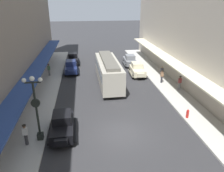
% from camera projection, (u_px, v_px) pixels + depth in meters
% --- Properties ---
extents(ground_plane, '(200.00, 200.00, 0.00)m').
position_uv_depth(ground_plane, '(122.00, 133.00, 17.61)').
color(ground_plane, '#2D2D30').
extents(sidewalk_left, '(3.00, 60.00, 0.15)m').
position_uv_depth(sidewalk_left, '(27.00, 140.00, 16.67)').
color(sidewalk_left, '#B7B5AD').
rests_on(sidewalk_left, ground).
extents(sidewalk_right, '(3.00, 60.00, 0.15)m').
position_uv_depth(sidewalk_right, '(207.00, 126.00, 18.51)').
color(sidewalk_right, '#B7B5AD').
rests_on(sidewalk_right, ground).
extents(parked_car_0, '(2.25, 4.30, 1.84)m').
position_uv_depth(parked_car_0, '(73.00, 59.00, 36.25)').
color(parked_car_0, black).
rests_on(parked_car_0, ground).
extents(parked_car_1, '(2.29, 4.31, 1.84)m').
position_uv_depth(parked_car_1, '(71.00, 67.00, 31.82)').
color(parked_car_1, '#19234C').
rests_on(parked_car_1, ground).
extents(parked_car_2, '(2.25, 4.30, 1.84)m').
position_uv_depth(parked_car_2, '(137.00, 69.00, 30.68)').
color(parked_car_2, beige).
rests_on(parked_car_2, ground).
extents(parked_car_3, '(2.24, 4.30, 1.84)m').
position_uv_depth(parked_car_3, '(62.00, 124.00, 17.13)').
color(parked_car_3, black).
rests_on(parked_car_3, ground).
extents(parked_car_4, '(2.22, 4.29, 1.84)m').
position_uv_depth(parked_car_4, '(130.00, 60.00, 35.34)').
color(parked_car_4, slate).
rests_on(parked_car_4, ground).
extents(streetcar, '(2.67, 9.64, 3.46)m').
position_uv_depth(streetcar, '(108.00, 71.00, 27.00)').
color(streetcar, '#ADA899').
rests_on(streetcar, ground).
extents(lamp_post_with_clock, '(1.42, 0.44, 5.16)m').
position_uv_depth(lamp_post_with_clock, '(36.00, 106.00, 15.63)').
color(lamp_post_with_clock, black).
rests_on(lamp_post_with_clock, sidewalk_left).
extents(fire_hydrant, '(0.24, 0.24, 0.82)m').
position_uv_depth(fire_hydrant, '(188.00, 114.00, 19.55)').
color(fire_hydrant, '#B21E19').
rests_on(fire_hydrant, sidewalk_right).
extents(pedestrian_0, '(0.36, 0.28, 1.67)m').
position_uv_depth(pedestrian_0, '(25.00, 135.00, 15.73)').
color(pedestrian_0, '#2D2D33').
rests_on(pedestrian_0, sidewalk_left).
extents(pedestrian_1, '(0.36, 0.28, 1.67)m').
position_uv_depth(pedestrian_1, '(180.00, 83.00, 25.52)').
color(pedestrian_1, slate).
rests_on(pedestrian_1, sidewalk_right).
extents(pedestrian_2, '(0.36, 0.24, 1.64)m').
position_uv_depth(pedestrian_2, '(162.00, 72.00, 29.31)').
color(pedestrian_2, slate).
rests_on(pedestrian_2, sidewalk_right).
extents(pedestrian_3, '(0.36, 0.28, 1.67)m').
position_uv_depth(pedestrian_3, '(49.00, 70.00, 30.25)').
color(pedestrian_3, slate).
rests_on(pedestrian_3, sidewalk_left).
extents(pedestrian_4, '(0.36, 0.28, 1.67)m').
position_uv_depth(pedestrian_4, '(162.00, 76.00, 27.64)').
color(pedestrian_4, '#2D2D33').
rests_on(pedestrian_4, sidewalk_right).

